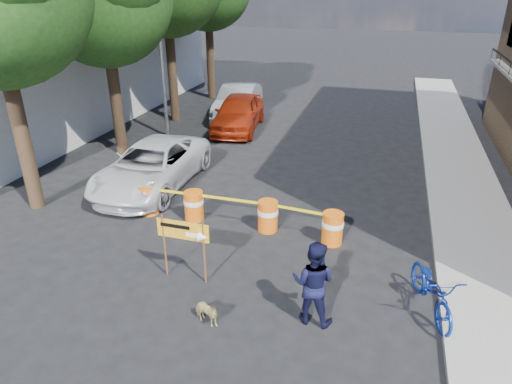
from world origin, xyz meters
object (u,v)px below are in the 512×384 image
Objects in this scene: detour_sign at (189,236)px; suv_white at (152,166)px; sedan_silver at (238,101)px; dog at (206,313)px; sedan_red at (238,113)px; barrel_mid_right at (268,215)px; barrel_mid_left at (194,205)px; barrel_far_right at (333,228)px; pedestrian at (313,283)px; bicycle at (436,269)px; barrel_far_left at (148,199)px.

detour_sign is 5.77m from suv_white.
sedan_silver is (0.02, 9.17, 0.05)m from suv_white.
sedan_red is at bearing 34.99° from dog.
barrel_mid_right is at bearing -22.30° from suv_white.
suv_white is (-3.44, 4.61, -0.44)m from detour_sign.
barrel_mid_left is 11.22m from sedan_silver.
sedan_silver reaches higher than barrel_far_right.
pedestrian is at bearing -71.44° from sedan_silver.
bicycle is 0.39× the size of suv_white.
barrel_far_left is at bearing -96.11° from sedan_red.
barrel_mid_left is 5.33m from pedestrian.
barrel_far_left and barrel_mid_right have the same top height.
pedestrian is 2.28m from dog.
dog is (-0.21, -4.13, -0.18)m from barrel_mid_right.
pedestrian is 8.24m from suv_white.
suv_white is at bearing 158.24° from barrel_mid_right.
bicycle is at bearing 4.84° from detour_sign.
suv_white is at bearing 135.88° from bicycle.
sedan_red is (-5.65, 9.02, 0.35)m from barrel_far_right.
sedan_silver is at bearing 101.74° from barrel_mid_left.
suv_white is at bearing 55.66° from dog.
detour_sign is at bearing 53.67° from dog.
barrel_mid_right is 4.91m from suv_white.
bicycle is at bearing -60.97° from sedan_red.
pedestrian is (4.10, -3.37, 0.46)m from barrel_mid_left.
barrel_mid_right is 1.85m from barrel_far_right.
dog is at bearing -54.35° from suv_white.
pedestrian is (5.58, -3.36, 0.46)m from barrel_far_left.
barrel_mid_left reaches higher than dog.
detour_sign is 1.85m from dog.
barrel_far_left is at bearing 178.24° from barrel_far_right.
pedestrian is at bearing -39.54° from suv_white.
dog is at bearing -177.10° from bicycle.
bicycle is (2.39, 0.99, 0.13)m from pedestrian.
barrel_far_left is 1.48m from barrel_mid_left.
barrel_mid_right is at bearing 132.07° from bicycle.
sedan_red is at bearing -76.70° from sedan_silver.
barrel_far_right is at bearing -5.72° from barrel_mid_right.
pedestrian reaches higher than sedan_red.
pedestrian reaches higher than dog.
sedan_red is (-3.60, 12.96, 0.53)m from dog.
bicycle is at bearing -49.04° from dog.
barrel_mid_left is 1.00× the size of barrel_mid_right.
barrel_far_right is 12.86m from sedan_silver.
barrel_far_left is at bearing -179.48° from barrel_mid_left.
detour_sign is 0.30× the size of suv_white.
detour_sign reaches higher than barrel_far_right.
detour_sign is 11.94m from sedan_red.
barrel_far_left is at bearing 144.86° from bicycle.
sedan_red is at bearing 99.98° from barrel_mid_left.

